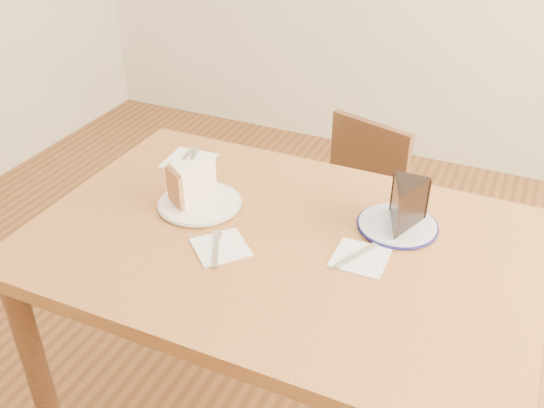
{
  "coord_description": "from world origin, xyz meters",
  "views": [
    {
      "loc": [
        0.47,
        -1.08,
        1.6
      ],
      "look_at": [
        -0.05,
        0.06,
        0.8
      ],
      "focal_mm": 40.0,
      "sensor_mm": 36.0,
      "label": 1
    }
  ],
  "objects_px": {
    "carrot_cake": "(197,182)",
    "plate_cream": "(200,203)",
    "chocolate_cake": "(403,209)",
    "table": "(280,270)",
    "chair_far": "(346,217)",
    "plate_navy": "(397,225)"
  },
  "relations": [
    {
      "from": "chocolate_cake",
      "to": "plate_cream",
      "type": "bearing_deg",
      "value": 12.15
    },
    {
      "from": "table",
      "to": "plate_navy",
      "type": "distance_m",
      "value": 0.31
    },
    {
      "from": "chair_far",
      "to": "chocolate_cake",
      "type": "relative_size",
      "value": 5.83
    },
    {
      "from": "plate_cream",
      "to": "chocolate_cake",
      "type": "height_order",
      "value": "chocolate_cake"
    },
    {
      "from": "chair_far",
      "to": "carrot_cake",
      "type": "xyz_separation_m",
      "value": [
        -0.24,
        -0.58,
        0.4
      ]
    },
    {
      "from": "chair_far",
      "to": "plate_navy",
      "type": "height_order",
      "value": "plate_navy"
    },
    {
      "from": "table",
      "to": "chair_far",
      "type": "relative_size",
      "value": 1.63
    },
    {
      "from": "plate_cream",
      "to": "chocolate_cake",
      "type": "distance_m",
      "value": 0.52
    },
    {
      "from": "chair_far",
      "to": "plate_navy",
      "type": "relative_size",
      "value": 3.88
    },
    {
      "from": "chair_far",
      "to": "carrot_cake",
      "type": "bearing_deg",
      "value": 84.84
    },
    {
      "from": "table",
      "to": "plate_cream",
      "type": "distance_m",
      "value": 0.27
    },
    {
      "from": "plate_cream",
      "to": "chair_far",
      "type": "bearing_deg",
      "value": 69.63
    },
    {
      "from": "plate_cream",
      "to": "plate_navy",
      "type": "bearing_deg",
      "value": 12.92
    },
    {
      "from": "carrot_cake",
      "to": "plate_cream",
      "type": "bearing_deg",
      "value": -12.1
    },
    {
      "from": "chocolate_cake",
      "to": "chair_far",
      "type": "bearing_deg",
      "value": -59.9
    },
    {
      "from": "carrot_cake",
      "to": "chocolate_cake",
      "type": "xyz_separation_m",
      "value": [
        0.52,
        0.09,
        0.01
      ]
    },
    {
      "from": "plate_cream",
      "to": "chocolate_cake",
      "type": "relative_size",
      "value": 1.65
    },
    {
      "from": "chair_far",
      "to": "carrot_cake",
      "type": "height_order",
      "value": "carrot_cake"
    },
    {
      "from": "chair_far",
      "to": "chocolate_cake",
      "type": "xyz_separation_m",
      "value": [
        0.28,
        -0.5,
        0.4
      ]
    },
    {
      "from": "table",
      "to": "chair_far",
      "type": "xyz_separation_m",
      "value": [
        -0.03,
        0.65,
        -0.24
      ]
    },
    {
      "from": "table",
      "to": "plate_navy",
      "type": "bearing_deg",
      "value": 33.18
    },
    {
      "from": "plate_navy",
      "to": "carrot_cake",
      "type": "height_order",
      "value": "carrot_cake"
    }
  ]
}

